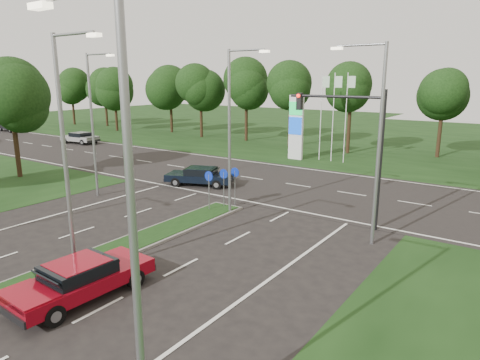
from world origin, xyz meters
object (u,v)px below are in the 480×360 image
Objects in this scene: red_sedan at (81,278)px; far_car_c at (12,126)px; navy_sedan at (200,176)px; far_car_a at (80,137)px.

red_sedan is 55.66m from far_car_c.
far_car_a is (-24.80, 7.42, 0.02)m from navy_sedan.
red_sedan is 1.02× the size of far_car_c.
far_car_c reaches higher than navy_sedan.
far_car_a reaches higher than navy_sedan.
red_sedan is at bearing -129.68° from far_car_a.
far_car_c reaches higher than red_sedan.
red_sedan reaches higher than far_car_a.
red_sedan is 0.98× the size of navy_sedan.
far_car_a is (-31.91, 22.22, -0.01)m from red_sedan.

